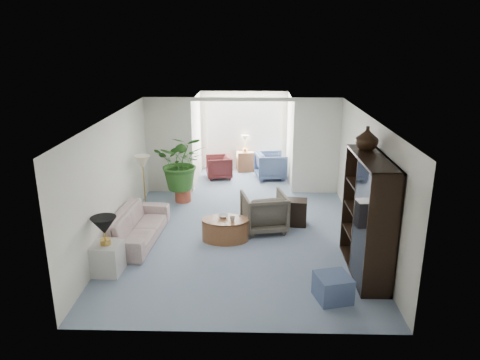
{
  "coord_description": "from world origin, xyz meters",
  "views": [
    {
      "loc": [
        0.23,
        -8.45,
        3.98
      ],
      "look_at": [
        0.0,
        0.6,
        1.1
      ],
      "focal_mm": 34.16,
      "sensor_mm": 36.0,
      "label": 1
    }
  ],
  "objects_px": {
    "floor_lamp": "(143,162)",
    "plant_pot": "(183,195)",
    "wingback_chair": "(264,212)",
    "coffee_bowl": "(223,216)",
    "sunroom_chair_blue": "(271,166)",
    "sunroom_chair_maroon": "(219,167)",
    "ottoman": "(333,287)",
    "end_table": "(107,259)",
    "table_lamp": "(104,226)",
    "side_table_dark": "(296,212)",
    "framed_picture": "(369,162)",
    "coffee_cup": "(232,219)",
    "sofa": "(137,226)",
    "entertainment_cabinet": "(368,216)",
    "cabinet_urn": "(367,138)",
    "coffee_table": "(225,230)",
    "sunroom_table": "(245,161)"
  },
  "relations": [
    {
      "from": "side_table_dark",
      "to": "wingback_chair",
      "type": "bearing_deg",
      "value": -156.8
    },
    {
      "from": "coffee_cup",
      "to": "side_table_dark",
      "type": "relative_size",
      "value": 0.18
    },
    {
      "from": "coffee_table",
      "to": "plant_pot",
      "type": "height_order",
      "value": "coffee_table"
    },
    {
      "from": "coffee_bowl",
      "to": "sunroom_chair_maroon",
      "type": "distance_m",
      "value": 4.14
    },
    {
      "from": "plant_pot",
      "to": "sunroom_table",
      "type": "bearing_deg",
      "value": 60.97
    },
    {
      "from": "floor_lamp",
      "to": "side_table_dark",
      "type": "bearing_deg",
      "value": -9.34
    },
    {
      "from": "sunroom_chair_maroon",
      "to": "sunroom_table",
      "type": "distance_m",
      "value": 1.06
    },
    {
      "from": "coffee_bowl",
      "to": "cabinet_urn",
      "type": "relative_size",
      "value": 0.49
    },
    {
      "from": "side_table_dark",
      "to": "sofa",
      "type": "bearing_deg",
      "value": -164.92
    },
    {
      "from": "entertainment_cabinet",
      "to": "cabinet_urn",
      "type": "distance_m",
      "value": 1.34
    },
    {
      "from": "wingback_chair",
      "to": "coffee_bowl",
      "type": "bearing_deg",
      "value": 14.56
    },
    {
      "from": "sofa",
      "to": "coffee_table",
      "type": "relative_size",
      "value": 2.22
    },
    {
      "from": "sunroom_chair_maroon",
      "to": "sofa",
      "type": "bearing_deg",
      "value": -27.28
    },
    {
      "from": "plant_pot",
      "to": "coffee_bowl",
      "type": "bearing_deg",
      "value": -62.06
    },
    {
      "from": "sunroom_chair_blue",
      "to": "end_table",
      "type": "bearing_deg",
      "value": 141.79
    },
    {
      "from": "table_lamp",
      "to": "side_table_dark",
      "type": "distance_m",
      "value": 4.17
    },
    {
      "from": "sofa",
      "to": "sunroom_chair_maroon",
      "type": "relative_size",
      "value": 2.92
    },
    {
      "from": "coffee_cup",
      "to": "sofa",
      "type": "bearing_deg",
      "value": 178.56
    },
    {
      "from": "ottoman",
      "to": "plant_pot",
      "type": "bearing_deg",
      "value": 124.38
    },
    {
      "from": "coffee_cup",
      "to": "ottoman",
      "type": "bearing_deg",
      "value": -50.82
    },
    {
      "from": "framed_picture",
      "to": "coffee_cup",
      "type": "bearing_deg",
      "value": 179.37
    },
    {
      "from": "coffee_cup",
      "to": "plant_pot",
      "type": "height_order",
      "value": "coffee_cup"
    },
    {
      "from": "wingback_chair",
      "to": "entertainment_cabinet",
      "type": "bearing_deg",
      "value": 122.37
    },
    {
      "from": "coffee_table",
      "to": "ottoman",
      "type": "bearing_deg",
      "value": -49.73
    },
    {
      "from": "entertainment_cabinet",
      "to": "coffee_bowl",
      "type": "bearing_deg",
      "value": 153.12
    },
    {
      "from": "coffee_table",
      "to": "sunroom_table",
      "type": "bearing_deg",
      "value": 86.25
    },
    {
      "from": "coffee_bowl",
      "to": "wingback_chair",
      "type": "xyz_separation_m",
      "value": [
        0.84,
        0.43,
        -0.06
      ]
    },
    {
      "from": "plant_pot",
      "to": "entertainment_cabinet",
      "type": "bearing_deg",
      "value": -42.94
    },
    {
      "from": "end_table",
      "to": "side_table_dark",
      "type": "relative_size",
      "value": 0.95
    },
    {
      "from": "sofa",
      "to": "floor_lamp",
      "type": "bearing_deg",
      "value": 10.36
    },
    {
      "from": "framed_picture",
      "to": "table_lamp",
      "type": "xyz_separation_m",
      "value": [
        -4.72,
        -1.27,
        -0.8
      ]
    },
    {
      "from": "end_table",
      "to": "sunroom_chair_blue",
      "type": "bearing_deg",
      "value": 61.48
    },
    {
      "from": "framed_picture",
      "to": "sunroom_chair_blue",
      "type": "relative_size",
      "value": 0.6
    },
    {
      "from": "sofa",
      "to": "sunroom_chair_blue",
      "type": "xyz_separation_m",
      "value": [
        2.85,
        4.27,
        0.07
      ]
    },
    {
      "from": "sunroom_chair_blue",
      "to": "sunroom_chair_maroon",
      "type": "bearing_deg",
      "value": 80.31
    },
    {
      "from": "sofa",
      "to": "coffee_cup",
      "type": "distance_m",
      "value": 1.94
    },
    {
      "from": "floor_lamp",
      "to": "side_table_dark",
      "type": "xyz_separation_m",
      "value": [
        3.43,
        -0.57,
        -0.96
      ]
    },
    {
      "from": "side_table_dark",
      "to": "coffee_bowl",
      "type": "bearing_deg",
      "value": -154.69
    },
    {
      "from": "coffee_bowl",
      "to": "entertainment_cabinet",
      "type": "xyz_separation_m",
      "value": [
        2.56,
        -1.3,
        0.56
      ]
    },
    {
      "from": "ottoman",
      "to": "sunroom_chair_maroon",
      "type": "height_order",
      "value": "sunroom_chair_maroon"
    },
    {
      "from": "floor_lamp",
      "to": "plant_pot",
      "type": "height_order",
      "value": "floor_lamp"
    },
    {
      "from": "floor_lamp",
      "to": "sunroom_chair_maroon",
      "type": "bearing_deg",
      "value": 61.78
    },
    {
      "from": "table_lamp",
      "to": "entertainment_cabinet",
      "type": "distance_m",
      "value": 4.5
    },
    {
      "from": "end_table",
      "to": "table_lamp",
      "type": "distance_m",
      "value": 0.62
    },
    {
      "from": "side_table_dark",
      "to": "plant_pot",
      "type": "height_order",
      "value": "side_table_dark"
    },
    {
      "from": "table_lamp",
      "to": "coffee_table",
      "type": "distance_m",
      "value": 2.52
    },
    {
      "from": "sofa",
      "to": "end_table",
      "type": "height_order",
      "value": "sofa"
    },
    {
      "from": "table_lamp",
      "to": "wingback_chair",
      "type": "height_order",
      "value": "table_lamp"
    },
    {
      "from": "sofa",
      "to": "floor_lamp",
      "type": "height_order",
      "value": "floor_lamp"
    },
    {
      "from": "end_table",
      "to": "ottoman",
      "type": "bearing_deg",
      "value": -11.01
    }
  ]
}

